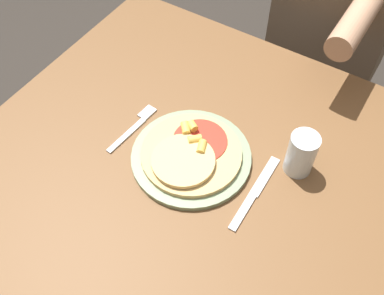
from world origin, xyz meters
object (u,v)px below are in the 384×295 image
dining_table (189,182)px  fork (135,126)px  knife (254,194)px  plate (192,156)px  drinking_glass (301,154)px  pizza (191,153)px  person_diner (336,14)px

dining_table → fork: bearing=176.8°
dining_table → knife: bearing=-2.7°
dining_table → knife: 0.21m
plate → fork: 0.17m
drinking_glass → pizza: bearing=-153.8°
fork → knife: same height
plate → drinking_glass: (0.22, 0.11, 0.05)m
knife → drinking_glass: size_ratio=1.98×
drinking_glass → person_diner: bearing=102.6°
pizza → knife: (0.17, -0.01, -0.02)m
dining_table → fork: fork is taller
plate → pizza: bearing=-98.9°
pizza → drinking_glass: drinking_glass is taller
dining_table → fork: 0.20m
plate → fork: size_ratio=1.61×
plate → drinking_glass: bearing=25.3°
fork → knife: bearing=-2.9°
knife → dining_table: bearing=177.3°
pizza → fork: size_ratio=1.35×
pizza → fork: pizza is taller
plate → drinking_glass: 0.25m
plate → person_diner: person_diner is taller
person_diner → plate: bearing=-96.1°
fork → knife: (0.34, -0.02, 0.00)m
knife → person_diner: (-0.09, 0.76, -0.03)m
drinking_glass → knife: bearing=-113.8°
pizza → person_diner: size_ratio=0.20×
person_diner → knife: bearing=-83.1°
knife → drinking_glass: (0.05, 0.12, 0.05)m
dining_table → pizza: pizza is taller
plate → knife: size_ratio=1.29×
dining_table → knife: size_ratio=4.58×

